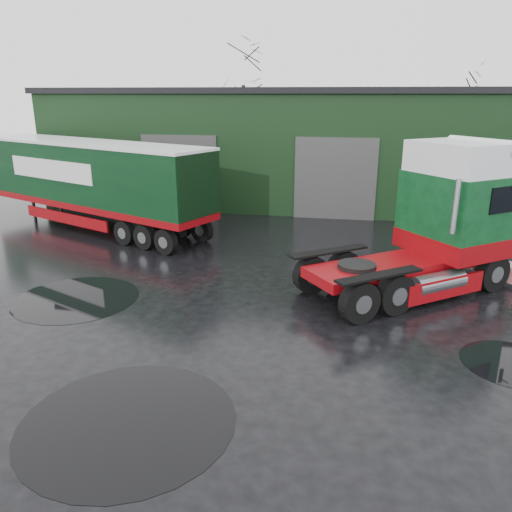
% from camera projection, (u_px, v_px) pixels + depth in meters
% --- Properties ---
extents(ground, '(100.00, 100.00, 0.00)m').
position_uv_depth(ground, '(230.00, 345.00, 12.46)').
color(ground, black).
extents(warehouse, '(32.40, 12.40, 6.30)m').
position_uv_depth(warehouse, '(340.00, 144.00, 29.82)').
color(warehouse, black).
rests_on(warehouse, ground).
extents(hero_tractor, '(7.89, 7.06, 4.65)m').
position_uv_depth(hero_tractor, '(407.00, 220.00, 15.15)').
color(hero_tractor, '#0C3F1C').
rests_on(hero_tractor, ground).
extents(trailer_left, '(12.88, 7.65, 4.01)m').
position_uv_depth(trailer_left, '(94.00, 186.00, 22.72)').
color(trailer_left, silver).
rests_on(trailer_left, ground).
extents(tree_back_a, '(4.40, 4.40, 9.50)m').
position_uv_depth(tree_back_a, '(244.00, 110.00, 40.08)').
color(tree_back_a, black).
rests_on(tree_back_a, ground).
extents(tree_back_b, '(4.40, 4.40, 7.50)m').
position_uv_depth(tree_back_b, '(451.00, 125.00, 37.58)').
color(tree_back_b, black).
rests_on(tree_back_b, ground).
extents(puddle_0, '(4.16, 4.16, 0.01)m').
position_uv_depth(puddle_0, '(128.00, 422.00, 9.56)').
color(puddle_0, black).
rests_on(puddle_0, ground).
extents(puddle_1, '(2.27, 2.27, 0.01)m').
position_uv_depth(puddle_1, '(511.00, 363.00, 11.63)').
color(puddle_1, black).
rests_on(puddle_1, ground).
extents(puddle_2, '(3.77, 3.77, 0.01)m').
position_uv_depth(puddle_2, '(76.00, 298.00, 15.31)').
color(puddle_2, black).
rests_on(puddle_2, ground).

